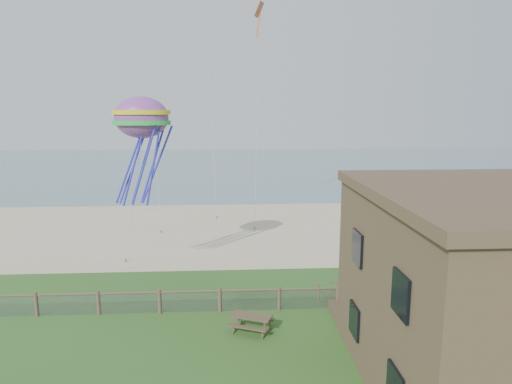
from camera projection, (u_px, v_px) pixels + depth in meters
The scene contains 8 objects.
ground at pixel (217, 381), 17.13m from camera, with size 160.00×160.00×0.00m, color #304E1B.
sand_beach at pixel (224, 229), 38.73m from camera, with size 72.00×20.00×0.02m, color #BEAE89.
ocean at pixel (226, 166), 81.94m from camera, with size 160.00×68.00×0.02m, color slate.
chainlink_fence at pixel (220, 301), 22.92m from camera, with size 36.20×0.20×1.25m, color #4F3E2C, non-canonical shape.
motel_deck at pixel (480, 309), 22.75m from camera, with size 15.00×2.00×0.50m, color brown.
picnic_table at pixel (251, 323), 20.94m from camera, with size 1.84×1.39×0.77m, color brown, non-canonical shape.
octopus_kite at pixel (143, 148), 26.22m from camera, with size 3.31×2.33×6.81m, color #FF285E, non-canonical shape.
kite_red at pixel (259, 16), 31.80m from camera, with size 1.08×0.70×2.01m, color #BE4F21, non-canonical shape.
Camera 1 is at (0.55, -15.63, 10.09)m, focal length 32.00 mm.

